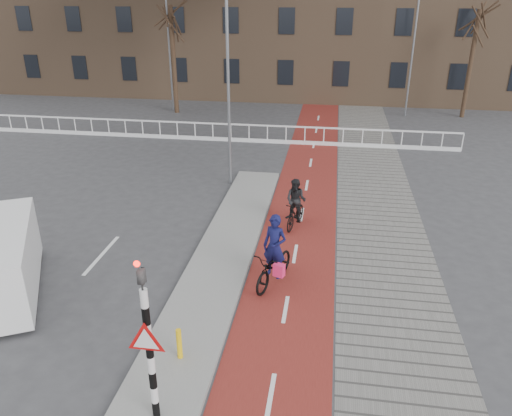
# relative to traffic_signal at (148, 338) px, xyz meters

# --- Properties ---
(ground) EXTENTS (120.00, 120.00, 0.00)m
(ground) POSITION_rel_traffic_signal_xyz_m (0.60, 2.02, -1.99)
(ground) COLOR #38383A
(ground) RESTS_ON ground
(bike_lane) EXTENTS (2.50, 60.00, 0.01)m
(bike_lane) POSITION_rel_traffic_signal_xyz_m (2.10, 12.02, -1.98)
(bike_lane) COLOR maroon
(bike_lane) RESTS_ON ground
(sidewalk) EXTENTS (3.00, 60.00, 0.01)m
(sidewalk) POSITION_rel_traffic_signal_xyz_m (4.90, 12.02, -1.98)
(sidewalk) COLOR slate
(sidewalk) RESTS_ON ground
(curb_island) EXTENTS (1.80, 16.00, 0.12)m
(curb_island) POSITION_rel_traffic_signal_xyz_m (-0.10, 6.02, -1.93)
(curb_island) COLOR gray
(curb_island) RESTS_ON ground
(traffic_signal) EXTENTS (0.80, 0.80, 3.68)m
(traffic_signal) POSITION_rel_traffic_signal_xyz_m (0.00, 0.00, 0.00)
(traffic_signal) COLOR black
(traffic_signal) RESTS_ON curb_island
(bollard) EXTENTS (0.12, 0.12, 0.75)m
(bollard) POSITION_rel_traffic_signal_xyz_m (-0.03, 1.70, -1.50)
(bollard) COLOR yellow
(bollard) RESTS_ON curb_island
(cyclist_near) EXTENTS (1.35, 2.15, 2.09)m
(cyclist_near) POSITION_rel_traffic_signal_xyz_m (1.65, 5.23, -1.28)
(cyclist_near) COLOR black
(cyclist_near) RESTS_ON bike_lane
(cyclist_far) EXTENTS (0.87, 1.67, 1.75)m
(cyclist_far) POSITION_rel_traffic_signal_xyz_m (1.93, 8.98, -1.25)
(cyclist_far) COLOR black
(cyclist_far) RESTS_ON bike_lane
(railing) EXTENTS (28.00, 0.10, 0.99)m
(railing) POSITION_rel_traffic_signal_xyz_m (-4.40, 19.02, -1.68)
(railing) COLOR silver
(railing) RESTS_ON ground
(tree_mid) EXTENTS (0.30, 0.30, 6.70)m
(tree_mid) POSITION_rel_traffic_signal_xyz_m (-7.35, 25.18, 1.36)
(tree_mid) COLOR #322216
(tree_mid) RESTS_ON ground
(tree_right) EXTENTS (0.27, 0.27, 6.50)m
(tree_right) POSITION_rel_traffic_signal_xyz_m (11.26, 26.77, 1.26)
(tree_right) COLOR #322216
(tree_right) RESTS_ON ground
(streetlight_near) EXTENTS (0.12, 0.12, 8.37)m
(streetlight_near) POSITION_rel_traffic_signal_xyz_m (-1.14, 12.74, 2.20)
(streetlight_near) COLOR slate
(streetlight_near) RESTS_ON ground
(streetlight_left) EXTENTS (0.12, 0.12, 7.41)m
(streetlight_left) POSITION_rel_traffic_signal_xyz_m (-7.78, 25.76, 1.71)
(streetlight_left) COLOR slate
(streetlight_left) RESTS_ON ground
(streetlight_right) EXTENTS (0.12, 0.12, 8.64)m
(streetlight_right) POSITION_rel_traffic_signal_xyz_m (7.65, 26.51, 2.33)
(streetlight_right) COLOR slate
(streetlight_right) RESTS_ON ground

